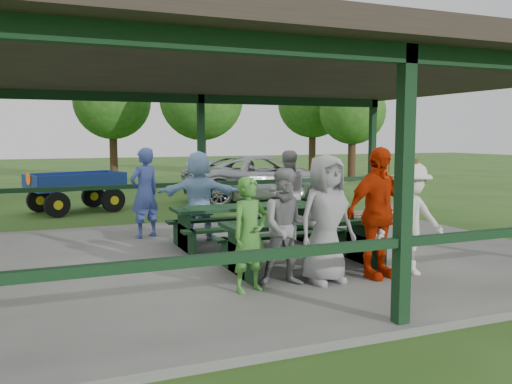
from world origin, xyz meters
name	(u,v)px	position (x,y,z in m)	size (l,w,h in m)	color
ground	(264,259)	(0.00, 0.00, 0.00)	(90.00, 90.00, 0.00)	#254D18
concrete_slab	(264,256)	(0.00, 0.00, 0.05)	(10.00, 8.00, 0.10)	#61615C
pavilion_structure	(265,75)	(0.00, 0.00, 3.17)	(10.60, 8.60, 3.24)	black
picnic_table_near	(302,238)	(0.11, -1.20, 0.57)	(2.47, 1.39, 0.75)	black
picnic_table_far	(244,220)	(-0.06, 0.80, 0.58)	(2.69, 1.39, 0.75)	black
table_setting	(302,218)	(0.13, -1.17, 0.88)	(2.15, 0.45, 0.10)	white
contestant_green	(250,235)	(-1.09, -2.05, 0.86)	(0.55, 0.36, 1.52)	#418830
contestant_grey_left	(288,227)	(-0.49, -1.96, 0.90)	(0.78, 0.61, 1.61)	gray
contestant_grey_mid	(326,219)	(0.05, -2.05, 1.00)	(0.88, 0.57, 1.79)	gray
contestant_red	(377,213)	(0.88, -2.08, 1.05)	(1.11, 0.46, 1.89)	#BC2505
contestant_white_fedora	(410,219)	(1.41, -2.14, 0.94)	(1.16, 0.78, 1.72)	silver
spectator_lblue	(199,195)	(-0.69, 1.66, 0.98)	(1.63, 0.52, 1.76)	#9AC5EE
spectator_blue	(145,193)	(-1.64, 2.29, 1.01)	(0.66, 0.43, 1.81)	#3D50A0
spectator_grey	(287,192)	(1.23, 1.64, 0.97)	(0.85, 0.66, 1.74)	gray
pickup_truck	(265,178)	(3.38, 7.80, 0.75)	(2.47, 5.36, 1.49)	silver
farm_trailer	(76,191)	(-2.60, 7.35, 0.59)	(3.42, 2.13, 1.19)	navy
tree_left	(112,101)	(-0.25, 17.05, 3.70)	(3.50, 3.50, 5.47)	#372316
tree_mid	(201,99)	(2.84, 13.22, 3.65)	(3.45, 3.45, 5.39)	#372316
tree_right	(353,112)	(10.17, 13.28, 3.25)	(3.08, 3.08, 4.81)	#372316
tree_far_right	(313,103)	(9.74, 16.39, 3.80)	(3.59, 3.59, 5.62)	#372316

